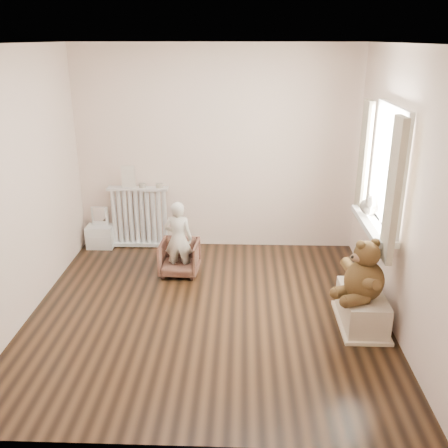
{
  "coord_description": "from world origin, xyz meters",
  "views": [
    {
      "loc": [
        0.34,
        -4.47,
        2.65
      ],
      "look_at": [
        0.15,
        0.45,
        0.8
      ],
      "focal_mm": 40.0,
      "sensor_mm": 36.0,
      "label": 1
    }
  ],
  "objects_px": {
    "toy_bench": "(362,306)",
    "teddy_bear": "(366,267)",
    "toy_vanity": "(100,228)",
    "child": "(178,239)",
    "radiator": "(140,219)",
    "armchair": "(180,258)",
    "plush_cat": "(369,206)"
  },
  "relations": [
    {
      "from": "toy_vanity",
      "to": "child",
      "type": "height_order",
      "value": "child"
    },
    {
      "from": "child",
      "to": "teddy_bear",
      "type": "xyz_separation_m",
      "value": [
        1.87,
        -1.1,
        0.2
      ]
    },
    {
      "from": "radiator",
      "to": "plush_cat",
      "type": "xyz_separation_m",
      "value": [
        2.68,
        -1.17,
        0.61
      ]
    },
    {
      "from": "child",
      "to": "plush_cat",
      "type": "distance_m",
      "value": 2.14
    },
    {
      "from": "radiator",
      "to": "child",
      "type": "bearing_deg",
      "value": -53.86
    },
    {
      "from": "toy_bench",
      "to": "teddy_bear",
      "type": "distance_m",
      "value": 0.48
    },
    {
      "from": "toy_bench",
      "to": "armchair",
      "type": "bearing_deg",
      "value": 151.41
    },
    {
      "from": "radiator",
      "to": "toy_bench",
      "type": "bearing_deg",
      "value": -36.06
    },
    {
      "from": "toy_vanity",
      "to": "teddy_bear",
      "type": "relative_size",
      "value": 0.93
    },
    {
      "from": "toy_bench",
      "to": "teddy_bear",
      "type": "xyz_separation_m",
      "value": [
        -0.04,
        -0.11,
        0.47
      ]
    },
    {
      "from": "toy_bench",
      "to": "teddy_bear",
      "type": "relative_size",
      "value": 1.22
    },
    {
      "from": "radiator",
      "to": "armchair",
      "type": "relative_size",
      "value": 1.82
    },
    {
      "from": "radiator",
      "to": "teddy_bear",
      "type": "xyz_separation_m",
      "value": [
        2.5,
        -1.96,
        0.28
      ]
    },
    {
      "from": "radiator",
      "to": "teddy_bear",
      "type": "relative_size",
      "value": 1.4
    },
    {
      "from": "child",
      "to": "toy_vanity",
      "type": "bearing_deg",
      "value": -32.24
    },
    {
      "from": "child",
      "to": "toy_bench",
      "type": "xyz_separation_m",
      "value": [
        1.91,
        -0.99,
        -0.27
      ]
    },
    {
      "from": "toy_vanity",
      "to": "child",
      "type": "xyz_separation_m",
      "value": [
        1.16,
        -0.82,
        0.19
      ]
    },
    {
      "from": "plush_cat",
      "to": "toy_bench",
      "type": "bearing_deg",
      "value": -79.97
    },
    {
      "from": "radiator",
      "to": "plush_cat",
      "type": "distance_m",
      "value": 2.98
    },
    {
      "from": "radiator",
      "to": "child",
      "type": "xyz_separation_m",
      "value": [
        0.62,
        -0.85,
        0.08
      ]
    },
    {
      "from": "child",
      "to": "teddy_bear",
      "type": "distance_m",
      "value": 2.18
    },
    {
      "from": "armchair",
      "to": "toy_bench",
      "type": "bearing_deg",
      "value": -25.36
    },
    {
      "from": "child",
      "to": "toy_bench",
      "type": "bearing_deg",
      "value": 155.81
    },
    {
      "from": "child",
      "to": "plush_cat",
      "type": "relative_size",
      "value": 3.07
    },
    {
      "from": "child",
      "to": "plush_cat",
      "type": "bearing_deg",
      "value": 174.61
    },
    {
      "from": "toy_vanity",
      "to": "plush_cat",
      "type": "xyz_separation_m",
      "value": [
        3.21,
        -1.14,
        0.72
      ]
    },
    {
      "from": "toy_vanity",
      "to": "toy_bench",
      "type": "height_order",
      "value": "toy_vanity"
    },
    {
      "from": "radiator",
      "to": "toy_bench",
      "type": "xyz_separation_m",
      "value": [
        2.54,
        -1.85,
        -0.19
      ]
    },
    {
      "from": "teddy_bear",
      "to": "toy_vanity",
      "type": "bearing_deg",
      "value": 127.14
    },
    {
      "from": "armchair",
      "to": "child",
      "type": "bearing_deg",
      "value": -86.77
    },
    {
      "from": "child",
      "to": "toy_bench",
      "type": "height_order",
      "value": "child"
    },
    {
      "from": "armchair",
      "to": "child",
      "type": "distance_m",
      "value": 0.27
    }
  ]
}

